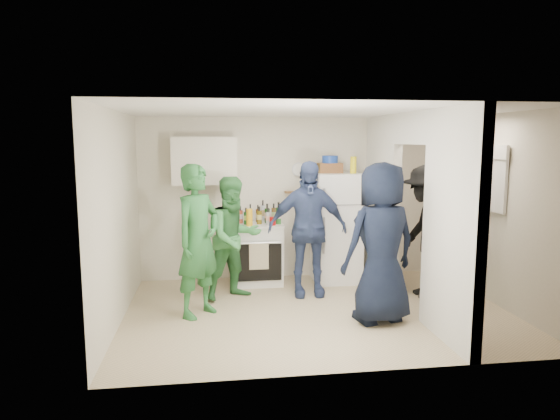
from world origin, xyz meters
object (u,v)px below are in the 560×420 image
at_px(blue_bowl, 330,159).
at_px(person_navy, 381,243).
at_px(stove, 257,253).
at_px(yellow_cup_stack_top, 353,165).
at_px(person_green_center, 234,238).
at_px(wicker_basket, 330,168).
at_px(person_green_left, 198,241).
at_px(person_denim, 307,229).
at_px(person_nook, 426,232).
at_px(fridge, 336,227).

relative_size(blue_bowl, person_navy, 0.13).
bearing_deg(stove, blue_bowl, 1.02).
height_order(blue_bowl, yellow_cup_stack_top, blue_bowl).
height_order(blue_bowl, person_green_center, blue_bowl).
height_order(wicker_basket, blue_bowl, blue_bowl).
bearing_deg(person_green_left, person_navy, -62.16).
height_order(wicker_basket, person_navy, person_navy).
relative_size(person_green_left, person_denim, 1.00).
xyz_separation_m(wicker_basket, person_denim, (-0.47, -0.68, -0.80)).
bearing_deg(stove, yellow_cup_stack_top, -5.16).
relative_size(person_denim, person_nook, 1.03).
bearing_deg(person_denim, person_green_center, -177.41).
bearing_deg(person_green_center, person_nook, -32.83).
relative_size(fridge, yellow_cup_stack_top, 6.64).
distance_m(blue_bowl, person_denim, 1.25).
xyz_separation_m(person_green_center, person_navy, (1.67, -1.14, 0.12)).
xyz_separation_m(yellow_cup_stack_top, person_green_left, (-2.27, -1.16, -0.85)).
xyz_separation_m(stove, yellow_cup_stack_top, (1.44, -0.13, 1.33)).
distance_m(person_denim, person_navy, 1.33).
distance_m(blue_bowl, person_navy, 2.06).
distance_m(wicker_basket, person_navy, 2.00).
distance_m(fridge, person_green_left, 2.41).
height_order(person_navy, person_nook, person_navy).
height_order(person_denim, person_navy, person_navy).
relative_size(yellow_cup_stack_top, person_navy, 0.13).
bearing_deg(wicker_basket, person_denim, -124.64).
distance_m(person_green_left, person_nook, 3.09).
relative_size(blue_bowl, person_green_center, 0.14).
bearing_deg(person_nook, blue_bowl, -129.60).
relative_size(wicker_basket, yellow_cup_stack_top, 1.40).
distance_m(stove, person_nook, 2.48).
height_order(yellow_cup_stack_top, person_nook, yellow_cup_stack_top).
bearing_deg(wicker_basket, blue_bowl, 0.00).
bearing_deg(person_nook, person_green_left, -82.15).
distance_m(fridge, yellow_cup_stack_top, 0.99).
bearing_deg(person_nook, person_green_center, -94.69).
xyz_separation_m(wicker_basket, yellow_cup_stack_top, (0.32, -0.15, 0.05)).
distance_m(wicker_basket, person_denim, 1.15).
distance_m(stove, fridge, 1.27).
xyz_separation_m(stove, person_green_center, (-0.36, -0.67, 0.38)).
bearing_deg(person_denim, yellow_cup_stack_top, 35.96).
bearing_deg(person_green_left, person_nook, -42.39).
bearing_deg(yellow_cup_stack_top, person_nook, -46.31).
distance_m(wicker_basket, person_green_left, 2.48).
bearing_deg(person_green_left, stove, 8.91).
height_order(blue_bowl, person_navy, blue_bowl).
distance_m(yellow_cup_stack_top, person_nook, 1.45).
bearing_deg(person_green_left, fridge, -16.75).
relative_size(fridge, person_green_center, 0.99).
bearing_deg(blue_bowl, person_green_center, -154.96).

